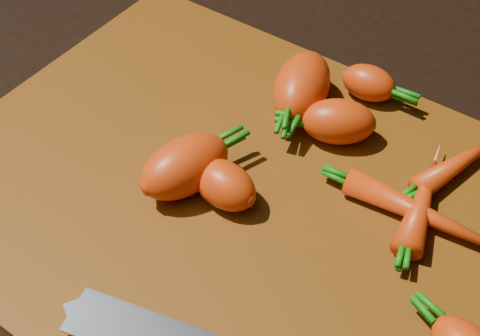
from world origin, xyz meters
The scene contains 10 objects.
ground centered at (0.00, 0.00, -0.01)m, with size 2.00×2.00×0.01m, color black.
cutting_board centered at (0.00, 0.00, 0.01)m, with size 0.50×0.40×0.01m, color #7C400A.
carrot_0 centered at (0.00, -0.01, 0.03)m, with size 0.06×0.04×0.04m, color #E73E0A.
carrot_1 centered at (-0.01, 0.12, 0.04)m, with size 0.09×0.05×0.05m, color #E73E0A.
carrot_2 centered at (-0.03, -0.02, 0.04)m, with size 0.08×0.05×0.05m, color #E73E0A.
carrot_3 centered at (0.04, 0.10, 0.03)m, with size 0.07×0.04×0.04m, color #E73E0A.
carrot_4 centered at (0.04, 0.17, 0.03)m, with size 0.05×0.03×0.03m, color #E73E0A.
carrot_6 centered at (0.15, 0.13, 0.02)m, with size 0.11×0.02×0.02m, color #E73E0A.
carrot_7 centered at (0.15, 0.06, 0.02)m, with size 0.14×0.02×0.02m, color #E73E0A.
carrot_8 centered at (0.14, 0.07, 0.02)m, with size 0.10×0.03×0.03m, color #E73E0A.
Camera 1 is at (0.22, -0.30, 0.44)m, focal length 50.00 mm.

